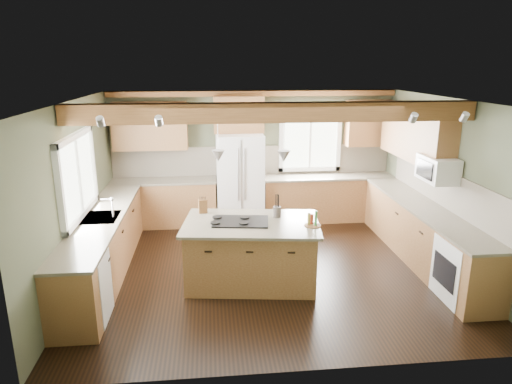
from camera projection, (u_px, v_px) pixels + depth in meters
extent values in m
plane|color=black|center=(269.00, 268.00, 7.17)|extent=(5.60, 5.60, 0.00)
plane|color=silver|center=(270.00, 100.00, 6.45)|extent=(5.60, 5.60, 0.00)
plane|color=#454C36|center=(253.00, 156.00, 9.20)|extent=(5.60, 0.00, 5.60)
plane|color=#454C36|center=(76.00, 194.00, 6.53)|extent=(0.00, 5.00, 5.00)
plane|color=#454C36|center=(448.00, 184.00, 7.09)|extent=(0.00, 5.00, 5.00)
cube|color=#563318|center=(274.00, 112.00, 6.11)|extent=(5.55, 0.26, 0.26)
cube|color=#563318|center=(254.00, 93.00, 8.77)|extent=(5.55, 0.20, 0.10)
cube|color=brown|center=(253.00, 160.00, 9.21)|extent=(5.58, 0.03, 0.58)
cube|color=brown|center=(445.00, 188.00, 7.16)|extent=(0.03, 3.70, 0.58)
cube|color=brown|center=(164.00, 203.00, 8.97)|extent=(2.02, 0.60, 0.88)
cube|color=#514A3B|center=(163.00, 181.00, 8.85)|extent=(2.06, 0.64, 0.04)
cube|color=brown|center=(327.00, 199.00, 9.30)|extent=(2.62, 0.60, 0.88)
cube|color=#514A3B|center=(328.00, 177.00, 9.17)|extent=(2.66, 0.64, 0.04)
cube|color=brown|center=(104.00, 247.00, 6.85)|extent=(0.60, 3.70, 0.88)
cube|color=#514A3B|center=(101.00, 218.00, 6.72)|extent=(0.64, 3.74, 0.04)
cube|color=brown|center=(422.00, 235.00, 7.34)|extent=(0.60, 3.70, 0.88)
cube|color=#514A3B|center=(425.00, 208.00, 7.21)|extent=(0.64, 3.74, 0.04)
cube|color=brown|center=(150.00, 126.00, 8.66)|extent=(1.40, 0.35, 0.90)
cube|color=brown|center=(239.00, 114.00, 8.77)|extent=(0.96, 0.35, 0.70)
cube|color=brown|center=(416.00, 133.00, 7.75)|extent=(0.35, 2.20, 0.90)
cube|color=brown|center=(369.00, 123.00, 9.08)|extent=(0.90, 0.35, 0.90)
cube|color=white|center=(77.00, 176.00, 6.51)|extent=(0.04, 1.60, 1.05)
cube|color=white|center=(310.00, 143.00, 9.23)|extent=(1.10, 0.04, 1.00)
cube|color=#262628|center=(101.00, 218.00, 6.72)|extent=(0.50, 0.65, 0.03)
cylinder|color=#B2B2B7|center=(113.00, 208.00, 6.70)|extent=(0.02, 0.02, 0.28)
cube|color=white|center=(82.00, 289.00, 5.61)|extent=(0.60, 0.60, 0.84)
cube|color=white|center=(466.00, 271.00, 6.10)|extent=(0.60, 0.72, 0.84)
cube|color=white|center=(438.00, 169.00, 6.95)|extent=(0.40, 0.70, 0.38)
cone|color=#B2B2B7|center=(218.00, 156.00, 6.25)|extent=(0.18, 0.18, 0.16)
cone|color=#B2B2B7|center=(284.00, 156.00, 6.22)|extent=(0.18, 0.18, 0.16)
cube|color=white|center=(240.00, 180.00, 8.92)|extent=(0.90, 0.74, 1.80)
cube|color=brown|center=(251.00, 253.00, 6.63)|extent=(1.93, 1.33, 0.88)
cube|color=#514A3B|center=(251.00, 223.00, 6.50)|extent=(2.06, 1.46, 0.04)
cube|color=black|center=(241.00, 221.00, 6.50)|extent=(0.84, 0.62, 0.02)
cube|color=brown|center=(203.00, 206.00, 6.88)|extent=(0.14, 0.11, 0.21)
cylinder|color=#423C35|center=(277.00, 212.00, 6.70)|extent=(0.16, 0.16, 0.16)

